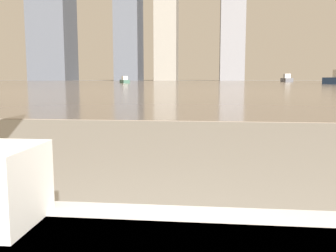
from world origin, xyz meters
name	(u,v)px	position (x,y,z in m)	size (l,w,h in m)	color
harbor_water	(207,83)	(0.00, 62.00, 0.01)	(180.00, 110.00, 0.01)	gray
harbor_boat_0	(125,81)	(-12.88, 58.51, 0.39)	(2.16, 3.06, 1.09)	#335647
harbor_boat_1	(287,79)	(16.42, 80.27, 0.60)	(1.74, 4.55, 1.68)	#4C4C51
skyline_tower_0	(52,13)	(-49.67, 118.00, 21.24)	(12.26, 12.37, 42.48)	#4C515B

